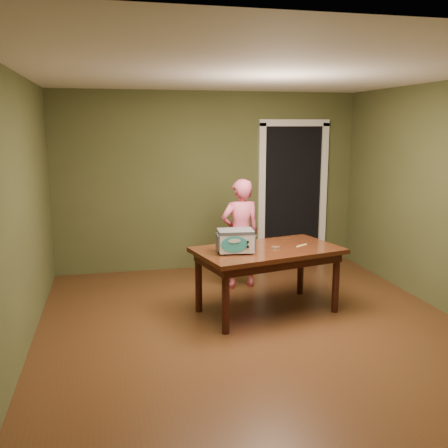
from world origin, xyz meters
name	(u,v)px	position (x,y,z in m)	size (l,w,h in m)	color
floor	(256,330)	(0.00, 0.00, 0.00)	(5.00, 5.00, 0.00)	#512A17
room_shell	(258,167)	(0.00, 0.00, 1.71)	(4.52, 5.02, 2.61)	#4E522C
doorway	(286,193)	(1.30, 2.78, 1.06)	(1.10, 0.66, 2.25)	black
dining_table	(268,257)	(0.27, 0.50, 0.65)	(1.76, 1.24, 0.75)	#3A1A0D
toy_oven	(235,240)	(-0.13, 0.40, 0.89)	(0.43, 0.31, 0.25)	#4C4F54
baking_pan	(276,248)	(0.36, 0.47, 0.76)	(0.10, 0.10, 0.02)	silver
spatula	(302,245)	(0.69, 0.53, 0.75)	(0.18, 0.03, 0.01)	#DCC25F
child	(240,234)	(0.20, 1.44, 0.72)	(0.53, 0.34, 1.44)	#F06282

